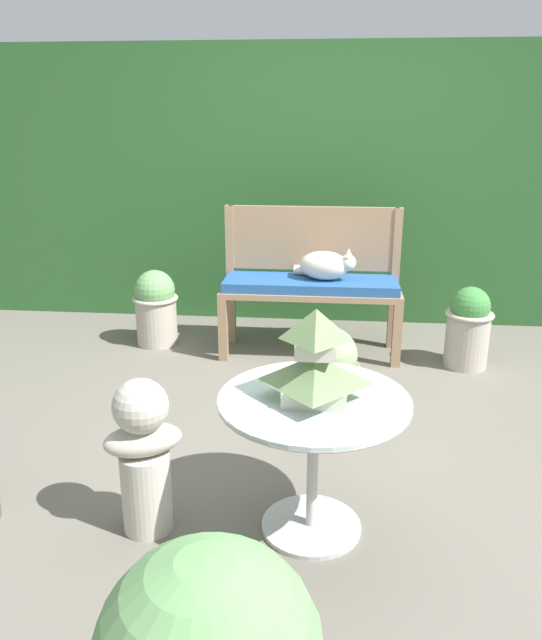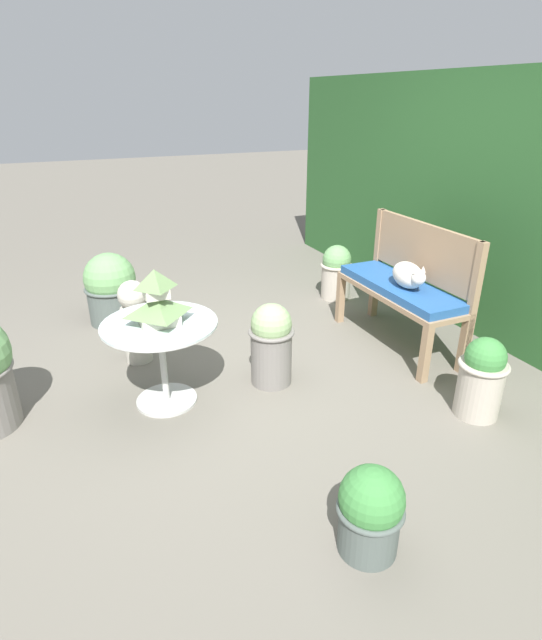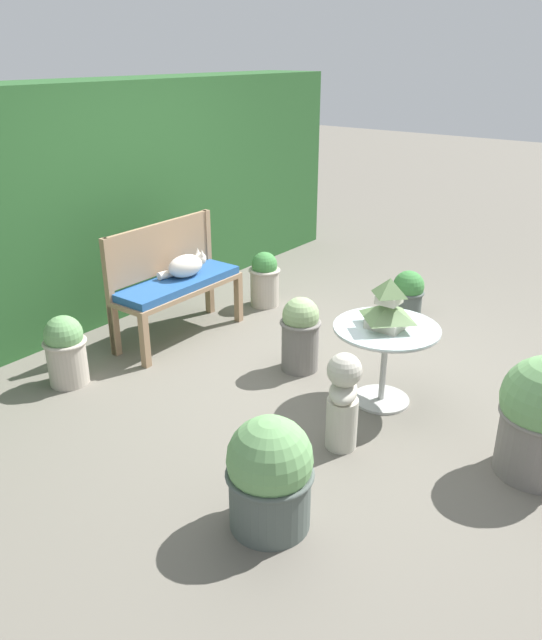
{
  "view_description": "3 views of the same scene",
  "coord_description": "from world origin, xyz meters",
  "views": [
    {
      "loc": [
        -0.01,
        -2.88,
        1.64
      ],
      "look_at": [
        -0.34,
        0.54,
        0.47
      ],
      "focal_mm": 35.0,
      "sensor_mm": 36.0,
      "label": 1
    },
    {
      "loc": [
        2.88,
        -1.23,
        1.92
      ],
      "look_at": [
        -0.21,
        0.14,
        0.39
      ],
      "focal_mm": 28.0,
      "sensor_mm": 36.0,
      "label": 2
    },
    {
      "loc": [
        -3.69,
        -2.45,
        2.36
      ],
      "look_at": [
        -0.28,
        0.13,
        0.5
      ],
      "focal_mm": 35.0,
      "sensor_mm": 36.0,
      "label": 3
    }
  ],
  "objects": [
    {
      "name": "potted_plant_patio_mid",
      "position": [
        0.0,
        0.05,
        0.32
      ],
      "size": [
        0.33,
        0.33,
        0.61
      ],
      "color": "slate",
      "rests_on": "ground"
    },
    {
      "name": "potted_plant_table_near",
      "position": [
        -1.57,
        -0.84,
        0.32
      ],
      "size": [
        0.47,
        0.47,
        0.65
      ],
      "color": "#4C5651",
      "rests_on": "ground"
    },
    {
      "name": "potted_plant_bench_right",
      "position": [
        0.92,
        1.11,
        0.28
      ],
      "size": [
        0.32,
        0.32,
        0.55
      ],
      "color": "#ADA393",
      "rests_on": "ground"
    },
    {
      "name": "ground",
      "position": [
        0.0,
        0.0,
        0.0
      ],
      "size": [
        30.0,
        30.0,
        0.0
      ],
      "primitive_type": "plane",
      "color": "#666056"
    },
    {
      "name": "garden_bust",
      "position": [
        -0.72,
        -0.77,
        0.35
      ],
      "size": [
        0.35,
        0.29,
        0.66
      ],
      "rotation": [
        0.0,
        0.0,
        0.42
      ],
      "color": "#B7B2A3",
      "rests_on": "ground"
    },
    {
      "name": "potted_plant_bench_left",
      "position": [
        1.53,
        -0.15,
        0.23
      ],
      "size": [
        0.31,
        0.31,
        0.45
      ],
      "color": "#4C5651",
      "rests_on": "ground"
    },
    {
      "name": "pagoda_birdhouse",
      "position": [
        -0.05,
        -0.71,
        0.74
      ],
      "size": [
        0.32,
        0.32,
        0.36
      ],
      "color": "beige",
      "rests_on": "patio_table"
    },
    {
      "name": "potted_plant_table_far",
      "position": [
        -1.26,
        1.33,
        0.28
      ],
      "size": [
        0.33,
        0.33,
        0.55
      ],
      "color": "#ADA393",
      "rests_on": "ground"
    },
    {
      "name": "cat",
      "position": [
        -0.04,
        1.23,
        0.64
      ],
      "size": [
        0.43,
        0.28,
        0.22
      ],
      "rotation": [
        0.0,
        0.0,
        -0.17
      ],
      "color": "silver",
      "rests_on": "garden_bench"
    },
    {
      "name": "foliage_hedge_back",
      "position": [
        0.0,
        2.38,
        1.06
      ],
      "size": [
        6.4,
        0.78,
        2.12
      ],
      "primitive_type": "cube",
      "color": "#285628",
      "rests_on": "ground"
    },
    {
      "name": "patio_table",
      "position": [
        -0.05,
        -0.71,
        0.47
      ],
      "size": [
        0.75,
        0.75,
        0.59
      ],
      "color": "#B7B7B2",
      "rests_on": "ground"
    },
    {
      "name": "bench_backrest",
      "position": [
        -0.14,
        1.43,
        0.71
      ],
      "size": [
        1.23,
        0.06,
        1.01
      ],
      "color": "#937556",
      "rests_on": "ground"
    },
    {
      "name": "garden_bench",
      "position": [
        -0.14,
        1.24,
        0.46
      ],
      "size": [
        1.23,
        0.42,
        0.54
      ],
      "color": "#937556",
      "rests_on": "ground"
    }
  ]
}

